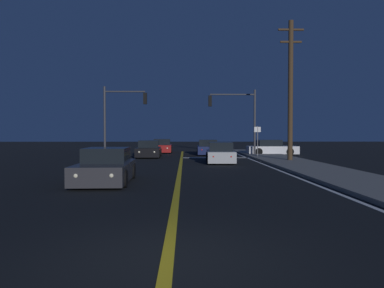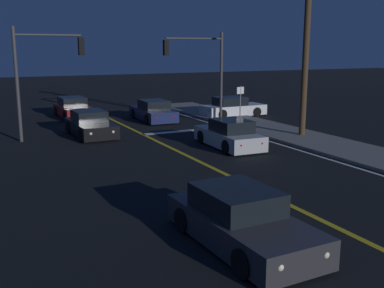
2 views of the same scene
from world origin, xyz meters
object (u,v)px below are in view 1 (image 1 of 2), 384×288
Objects in this scene: car_side_waiting_silver at (220,154)px; car_distant_tail_charcoal at (106,167)px; car_far_approaching_navy at (208,148)px; traffic_signal_near_right at (238,112)px; car_lead_oncoming_red at (162,147)px; utility_pole_right at (290,89)px; car_parked_curb_white at (271,148)px; street_sign_corner at (258,137)px; traffic_signal_far_left at (120,110)px; car_mid_block_black at (149,150)px.

car_distant_tail_charcoal is at bearing -116.99° from car_side_waiting_silver.
traffic_signal_near_right is (2.39, -2.08, 3.14)m from car_far_approaching_navy.
utility_pole_right is at bearing 125.23° from car_lead_oncoming_red.
utility_pole_right reaches higher than car_distant_tail_charcoal.
street_sign_corner is at bearing -26.26° from car_parked_curb_white.
car_side_waiting_silver is (4.58, -13.01, -0.00)m from car_lead_oncoming_red.
car_parked_curb_white is 10.85m from car_lead_oncoming_red.
traffic_signal_far_left is (-9.61, -1.40, 0.01)m from traffic_signal_near_right.
car_lead_oncoming_red is at bearing 126.35° from utility_pole_right.
car_side_waiting_silver is 0.76× the size of traffic_signal_far_left.
traffic_signal_near_right is 2.27× the size of street_sign_corner.
car_mid_block_black and car_side_waiting_silver have the same top height.
utility_pole_right reaches higher than car_mid_block_black.
car_side_waiting_silver is (5.19, -5.73, -0.00)m from car_mid_block_black.
traffic_signal_far_left is at bearing 8.29° from traffic_signal_near_right.
car_parked_curb_white is 0.95× the size of car_lead_oncoming_red.
car_side_waiting_silver is at bearing -32.36° from car_parked_curb_white.
car_lead_oncoming_red is 22.63m from car_distant_tail_charcoal.
utility_pole_right is at bearing 110.87° from traffic_signal_near_right.
car_lead_oncoming_red is 5.75m from car_far_approaching_navy.
car_mid_block_black is 8.09m from traffic_signal_near_right.
car_lead_oncoming_red is 16.18m from utility_pole_right.
car_distant_tail_charcoal is at bearing 65.88° from traffic_signal_near_right.
utility_pole_right reaches higher than car_parked_curb_white.
car_far_approaching_navy is (-5.61, 0.59, 0.00)m from car_parked_curb_white.
car_far_approaching_navy is at bearing 125.97° from street_sign_corner.
car_parked_curb_white and car_lead_oncoming_red have the same top height.
street_sign_corner reaches higher than car_parked_curb_white.
car_mid_block_black is at bearing -75.25° from car_parked_curb_white.
car_far_approaching_navy is (4.93, 3.48, 0.00)m from car_mid_block_black.
car_side_waiting_silver is at bearing -174.63° from utility_pole_right.
car_distant_tail_charcoal is 0.80× the size of traffic_signal_near_right.
traffic_signal_near_right is at bearing 8.29° from traffic_signal_far_left.
car_parked_curb_white is at bearing 85.34° from utility_pole_right.
car_lead_oncoming_red is 0.83× the size of traffic_signal_far_left.
street_sign_corner is at bearing -7.41° from traffic_signal_far_left.
car_parked_curb_white and car_far_approaching_navy have the same top height.
car_lead_oncoming_red is 1.09× the size of car_side_waiting_silver.
traffic_signal_near_right is at bearing -115.94° from car_distant_tail_charcoal.
car_far_approaching_navy is at bearing 137.46° from car_lead_oncoming_red.
utility_pole_right reaches higher than street_sign_corner.
street_sign_corner is (-1.40, 3.89, -3.17)m from utility_pole_right.
car_side_waiting_silver is 1.74× the size of street_sign_corner.
traffic_signal_near_right is at bearing -170.57° from car_mid_block_black.
traffic_signal_far_left is at bearing 144.75° from car_side_waiting_silver.
street_sign_corner is at bearing -123.63° from car_distant_tail_charcoal.
traffic_signal_far_left is (-7.48, 5.73, 3.16)m from car_side_waiting_silver.
car_mid_block_black is 0.46× the size of utility_pole_right.
car_far_approaching_navy is (4.31, -3.80, -0.00)m from car_lead_oncoming_red.
car_lead_oncoming_red and car_side_waiting_silver have the same top height.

